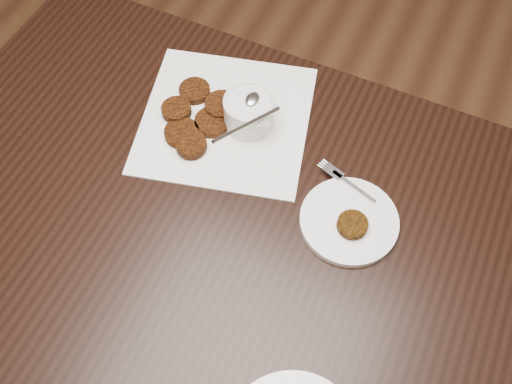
% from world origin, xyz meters
% --- Properties ---
extents(floor, '(4.00, 4.00, 0.00)m').
position_xyz_m(floor, '(0.00, 0.00, 0.00)').
color(floor, brown).
rests_on(floor, ground).
extents(table, '(1.36, 0.88, 0.75)m').
position_xyz_m(table, '(0.05, 0.02, 0.38)').
color(table, black).
rests_on(table, floor).
extents(napkin, '(0.40, 0.40, 0.00)m').
position_xyz_m(napkin, '(-0.10, 0.24, 0.75)').
color(napkin, white).
rests_on(napkin, table).
extents(sauce_ramekin, '(0.16, 0.16, 0.14)m').
position_xyz_m(sauce_ramekin, '(-0.05, 0.25, 0.82)').
color(sauce_ramekin, silver).
rests_on(sauce_ramekin, napkin).
extents(patty_cluster, '(0.29, 0.29, 0.02)m').
position_xyz_m(patty_cluster, '(-0.14, 0.21, 0.77)').
color(patty_cluster, '#56280B').
rests_on(patty_cluster, napkin).
extents(plate_with_patty, '(0.22, 0.22, 0.03)m').
position_xyz_m(plate_with_patty, '(0.21, 0.13, 0.76)').
color(plate_with_patty, white).
rests_on(plate_with_patty, table).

